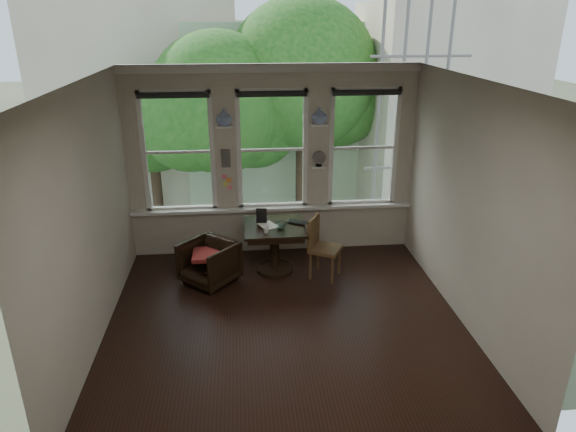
{
  "coord_description": "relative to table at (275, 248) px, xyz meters",
  "views": [
    {
      "loc": [
        -0.51,
        -5.6,
        3.67
      ],
      "look_at": [
        0.12,
        0.9,
        1.1
      ],
      "focal_mm": 32.0,
      "sensor_mm": 36.0,
      "label": 1
    }
  ],
  "objects": [
    {
      "name": "side_chair_right",
      "position": [
        0.73,
        -0.25,
        0.09
      ],
      "size": [
        0.57,
        0.57,
        0.92
      ],
      "primitive_type": null,
      "rotation": [
        0.0,
        0.0,
        1.08
      ],
      "color": "#4E371C",
      "rests_on": "ground"
    },
    {
      "name": "window_center",
      "position": [
        0.03,
        0.83,
        1.32
      ],
      "size": [
        1.1,
        0.12,
        1.9
      ],
      "primitive_type": null,
      "color": "white",
      "rests_on": "ground"
    },
    {
      "name": "laptop",
      "position": [
        0.33,
        0.03,
        0.39
      ],
      "size": [
        0.39,
        0.35,
        0.03
      ],
      "primitive_type": "imported",
      "rotation": [
        0.0,
        0.0,
        -0.54
      ],
      "color": "black",
      "rests_on": "table"
    },
    {
      "name": "tablet",
      "position": [
        -0.18,
        0.15,
        0.48
      ],
      "size": [
        0.17,
        0.09,
        0.22
      ],
      "primitive_type": "cube",
      "rotation": [
        -0.26,
        0.0,
        -0.08
      ],
      "color": "black",
      "rests_on": "table"
    },
    {
      "name": "drinking_glass",
      "position": [
        0.08,
        -0.15,
        0.43
      ],
      "size": [
        0.15,
        0.15,
        0.11
      ],
      "primitive_type": "imported",
      "rotation": [
        0.0,
        0.0,
        0.12
      ],
      "color": "white",
      "rests_on": "table"
    },
    {
      "name": "cushion_red",
      "position": [
        -0.97,
        -0.27,
        0.08
      ],
      "size": [
        0.45,
        0.45,
        0.06
      ],
      "primitive_type": "cube",
      "color": "maroon",
      "rests_on": "armchair_left"
    },
    {
      "name": "intercom",
      "position": [
        -0.69,
        0.76,
        1.23
      ],
      "size": [
        0.14,
        0.06,
        0.28
      ],
      "primitive_type": "cube",
      "color": "#59544F",
      "rests_on": "ground"
    },
    {
      "name": "shelf_right",
      "position": [
        0.76,
        0.73,
        1.73
      ],
      "size": [
        0.26,
        0.16,
        0.03
      ],
      "primitive_type": "cube",
      "color": "white",
      "rests_on": "ground"
    },
    {
      "name": "ceiling",
      "position": [
        0.03,
        -1.42,
        2.62
      ],
      "size": [
        4.5,
        4.5,
        0.0
      ],
      "primitive_type": "plane",
      "rotation": [
        3.14,
        0.0,
        0.0
      ],
      "color": "silver",
      "rests_on": "ground"
    },
    {
      "name": "window_left",
      "position": [
        -1.42,
        0.83,
        1.32
      ],
      "size": [
        1.1,
        0.12,
        1.9
      ],
      "primitive_type": null,
      "color": "white",
      "rests_on": "ground"
    },
    {
      "name": "table",
      "position": [
        0.0,
        0.0,
        0.0
      ],
      "size": [
        0.9,
        0.9,
        0.75
      ],
      "primitive_type": null,
      "color": "black",
      "rests_on": "ground"
    },
    {
      "name": "mug",
      "position": [
        -0.14,
        -0.26,
        0.42
      ],
      "size": [
        0.12,
        0.12,
        0.09
      ],
      "primitive_type": "imported",
      "rotation": [
        0.0,
        0.0,
        -0.33
      ],
      "color": "white",
      "rests_on": "table"
    },
    {
      "name": "shelf_left",
      "position": [
        -0.69,
        0.73,
        1.73
      ],
      "size": [
        0.26,
        0.16,
        0.03
      ],
      "primitive_type": "cube",
      "color": "white",
      "rests_on": "ground"
    },
    {
      "name": "vase_right",
      "position": [
        0.76,
        0.73,
        1.86
      ],
      "size": [
        0.24,
        0.24,
        0.25
      ],
      "primitive_type": "imported",
      "color": "white",
      "rests_on": "shelf_right"
    },
    {
      "name": "sticky_notes",
      "position": [
        -0.69,
        0.76,
        0.88
      ],
      "size": [
        0.16,
        0.01,
        0.24
      ],
      "primitive_type": null,
      "color": "pink",
      "rests_on": "ground"
    },
    {
      "name": "papers",
      "position": [
        -0.09,
        0.02,
        0.38
      ],
      "size": [
        0.33,
        0.37,
        0.0
      ],
      "primitive_type": "cube",
      "rotation": [
        0.0,
        0.0,
        0.47
      ],
      "color": "silver",
      "rests_on": "table"
    },
    {
      "name": "ground",
      "position": [
        0.03,
        -1.42,
        -0.38
      ],
      "size": [
        4.5,
        4.5,
        0.0
      ],
      "primitive_type": "plane",
      "color": "black",
      "rests_on": "ground"
    },
    {
      "name": "wall_left",
      "position": [
        -2.22,
        -1.42,
        1.12
      ],
      "size": [
        0.0,
        4.5,
        4.5
      ],
      "primitive_type": "plane",
      "rotation": [
        1.57,
        0.0,
        1.57
      ],
      "color": "beige",
      "rests_on": "ground"
    },
    {
      "name": "desk_fan",
      "position": [
        0.76,
        0.71,
        1.16
      ],
      "size": [
        0.2,
        0.2,
        0.24
      ],
      "primitive_type": null,
      "color": "#59544F",
      "rests_on": "ground"
    },
    {
      "name": "armchair_left",
      "position": [
        -0.97,
        -0.27,
        -0.05
      ],
      "size": [
        0.98,
        0.98,
        0.64
      ],
      "primitive_type": "imported",
      "rotation": [
        0.0,
        0.0,
        -0.73
      ],
      "color": "black",
      "rests_on": "ground"
    },
    {
      "name": "wall_front",
      "position": [
        0.03,
        -3.67,
        1.12
      ],
      "size": [
        4.5,
        0.0,
        4.5
      ],
      "primitive_type": "plane",
      "rotation": [
        -1.57,
        0.0,
        0.0
      ],
      "color": "beige",
      "rests_on": "ground"
    },
    {
      "name": "window_right",
      "position": [
        1.48,
        0.83,
        1.32
      ],
      "size": [
        1.1,
        0.12,
        1.9
      ],
      "primitive_type": null,
      "color": "white",
      "rests_on": "ground"
    },
    {
      "name": "vase_left",
      "position": [
        -0.69,
        0.73,
        1.86
      ],
      "size": [
        0.24,
        0.24,
        0.25
      ],
      "primitive_type": "imported",
      "color": "white",
      "rests_on": "shelf_left"
    },
    {
      "name": "wall_right",
      "position": [
        2.28,
        -1.42,
        1.12
      ],
      "size": [
        0.0,
        4.5,
        4.5
      ],
      "primitive_type": "plane",
      "rotation": [
        1.57,
        0.0,
        -1.57
      ],
      "color": "beige",
      "rests_on": "ground"
    },
    {
      "name": "wall_back",
      "position": [
        0.03,
        0.83,
        1.12
      ],
      "size": [
        4.5,
        0.0,
        4.5
      ],
      "primitive_type": "plane",
      "rotation": [
        1.57,
        0.0,
        0.0
      ],
      "color": "beige",
      "rests_on": "ground"
    }
  ]
}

